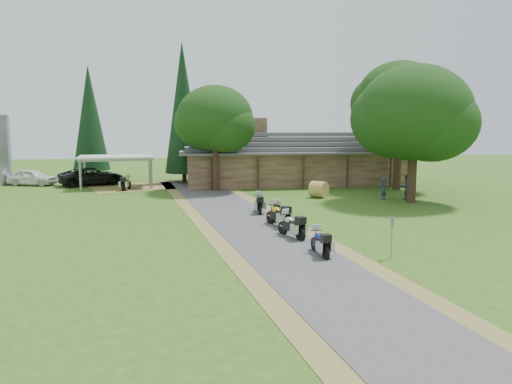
{
  "coord_description": "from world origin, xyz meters",
  "views": [
    {
      "loc": [
        -4.13,
        -22.78,
        5.78
      ],
      "look_at": [
        0.04,
        6.79,
        1.6
      ],
      "focal_mm": 35.0,
      "sensor_mm": 36.0,
      "label": 1
    }
  ],
  "objects": [
    {
      "name": "carport",
      "position": [
        -10.25,
        22.9,
        1.41
      ],
      "size": [
        6.88,
        4.93,
        2.82
      ],
      "primitive_type": null,
      "rotation": [
        0.0,
        0.0,
        0.09
      ],
      "color": "silver",
      "rests_on": "ground"
    },
    {
      "name": "driveway",
      "position": [
        -0.5,
        4.0,
        0.0
      ],
      "size": [
        51.95,
        51.95,
        0.0
      ],
      "primitive_type": "plane",
      "rotation": [
        0.0,
        0.0,
        0.14
      ],
      "color": "#424245",
      "rests_on": "ground"
    },
    {
      "name": "car_white_sedan",
      "position": [
        -18.25,
        25.48,
        0.96
      ],
      "size": [
        4.1,
        6.25,
        1.93
      ],
      "primitive_type": "imported",
      "rotation": [
        0.0,
        0.0,
        1.26
      ],
      "color": "white",
      "rests_on": "ground"
    },
    {
      "name": "cedar_far",
      "position": [
        -13.65,
        29.85,
        5.74
      ],
      "size": [
        3.63,
        3.63,
        11.48
      ],
      "primitive_type": "cone",
      "color": "black",
      "rests_on": "ground"
    },
    {
      "name": "oak_lodge_right",
      "position": [
        13.91,
        17.94,
        6.38
      ],
      "size": [
        7.14,
        7.14,
        12.77
      ],
      "primitive_type": null,
      "color": "#12330F",
      "rests_on": "ground"
    },
    {
      "name": "motorcycle_row_a",
      "position": [
        1.61,
        -2.13,
        0.62
      ],
      "size": [
        0.74,
        1.86,
        1.25
      ],
      "primitive_type": null,
      "rotation": [
        0.0,
        0.0,
        1.65
      ],
      "color": "navy",
      "rests_on": "ground"
    },
    {
      "name": "motorcycle_row_c",
      "position": [
        0.9,
        4.1,
        0.72
      ],
      "size": [
        1.39,
        2.21,
        1.44
      ],
      "primitive_type": null,
      "rotation": [
        0.0,
        0.0,
        1.93
      ],
      "color": "gold",
      "rests_on": "ground"
    },
    {
      "name": "lodge",
      "position": [
        6.0,
        24.0,
        2.45
      ],
      "size": [
        21.4,
        9.4,
        4.9
      ],
      "primitive_type": null,
      "color": "brown",
      "rests_on": "ground"
    },
    {
      "name": "motorcycle_carport_a",
      "position": [
        -9.26,
        20.96,
        0.66
      ],
      "size": [
        1.02,
        2.01,
        1.31
      ],
      "primitive_type": null,
      "rotation": [
        0.0,
        0.0,
        1.35
      ],
      "color": "#E8D300",
      "rests_on": "ground"
    },
    {
      "name": "motorcycle_row_d",
      "position": [
        1.17,
        5.92,
        0.6
      ],
      "size": [
        0.9,
        1.82,
        1.19
      ],
      "primitive_type": null,
      "rotation": [
        0.0,
        0.0,
        1.37
      ],
      "color": "#C53607",
      "rests_on": "ground"
    },
    {
      "name": "car_dark_suv",
      "position": [
        -12.78,
        24.89,
        1.23
      ],
      "size": [
        5.07,
        6.96,
        2.45
      ],
      "primitive_type": "imported",
      "rotation": [
        0.0,
        0.0,
        1.98
      ],
      "color": "black",
      "rests_on": "ground"
    },
    {
      "name": "oak_driveway",
      "position": [
        12.05,
        11.16,
        5.22
      ],
      "size": [
        8.07,
        8.07,
        10.44
      ],
      "primitive_type": null,
      "color": "#12330F",
      "rests_on": "ground"
    },
    {
      "name": "hay_bale",
      "position": [
        6.02,
        14.37,
        0.64
      ],
      "size": [
        1.73,
        1.73,
        1.28
      ],
      "primitive_type": "cylinder",
      "rotation": [
        1.57,
        0.0,
        0.82
      ],
      "color": "olive",
      "rests_on": "ground"
    },
    {
      "name": "person_b",
      "position": [
        12.32,
        12.59,
        1.09
      ],
      "size": [
        0.65,
        0.49,
        2.17
      ],
      "primitive_type": "imported",
      "rotation": [
        0.0,
        0.0,
        3.21
      ],
      "color": "#2C3751",
      "rests_on": "ground"
    },
    {
      "name": "sign_post",
      "position": [
        4.49,
        -3.04,
        0.91
      ],
      "size": [
        0.33,
        0.05,
        1.82
      ],
      "primitive_type": null,
      "color": "gray",
      "rests_on": "ground"
    },
    {
      "name": "oak_lodge_left",
      "position": [
        -1.65,
        19.41,
        4.96
      ],
      "size": [
        6.4,
        6.4,
        9.93
      ],
      "primitive_type": null,
      "color": "#12330F",
      "rests_on": "ground"
    },
    {
      "name": "motorcycle_row_e",
      "position": [
        0.48,
        8.5,
        0.66
      ],
      "size": [
        0.73,
        1.95,
        1.31
      ],
      "primitive_type": null,
      "rotation": [
        0.0,
        0.0,
        1.52
      ],
      "color": "black",
      "rests_on": "ground"
    },
    {
      "name": "motorcycle_row_b",
      "position": [
        1.07,
        1.33,
        0.69
      ],
      "size": [
        1.35,
        2.1,
        1.37
      ],
      "primitive_type": null,
      "rotation": [
        0.0,
        0.0,
        1.95
      ],
      "color": "#A1A4A8",
      "rests_on": "ground"
    },
    {
      "name": "person_a",
      "position": [
        10.53,
        12.64,
        0.99
      ],
      "size": [
        0.69,
        0.66,
        1.98
      ],
      "primitive_type": "imported",
      "rotation": [
        0.0,
        0.0,
        3.8
      ],
      "color": "#2C3751",
      "rests_on": "ground"
    },
    {
      "name": "cedar_near",
      "position": [
        -4.3,
        25.93,
        6.7
      ],
      "size": [
        3.64,
        3.64,
        13.4
      ],
      "primitive_type": "cone",
      "color": "black",
      "rests_on": "ground"
    },
    {
      "name": "ground",
      "position": [
        0.0,
        0.0,
        0.0
      ],
      "size": [
        120.0,
        120.0,
        0.0
      ],
      "primitive_type": "plane",
      "color": "#325417",
      "rests_on": "ground"
    }
  ]
}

